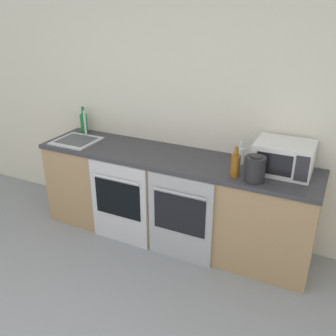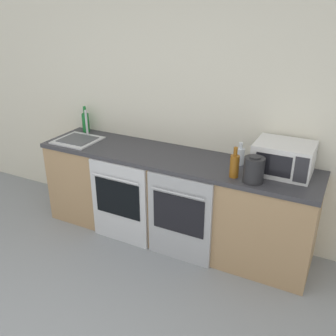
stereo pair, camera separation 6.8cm
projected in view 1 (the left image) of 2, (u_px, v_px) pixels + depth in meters
The scene contains 10 objects.
wall_back at pixel (188, 105), 3.63m from camera, with size 10.00×0.06×2.60m.
counter_back at pixel (172, 197), 3.70m from camera, with size 2.72×0.64×0.88m.
oven_left at pixel (119, 204), 3.61m from camera, with size 0.62×0.06×0.84m.
oven_right at pixel (180, 219), 3.35m from camera, with size 0.62×0.06×0.84m.
microwave at pixel (284, 157), 3.14m from camera, with size 0.48×0.39×0.26m.
bottle_clear at pixel (240, 155), 3.32m from camera, with size 0.08×0.08×0.20m.
bottle_green at pixel (84, 122), 4.12m from camera, with size 0.08×0.08×0.29m.
bottle_amber at pixel (235, 165), 3.07m from camera, with size 0.08×0.08×0.26m.
kettle at pixel (255, 169), 2.99m from camera, with size 0.16×0.16×0.22m.
sink at pixel (77, 140), 3.89m from camera, with size 0.42×0.41×0.29m.
Camera 1 is at (1.39, -0.76, 2.20)m, focal length 40.00 mm.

